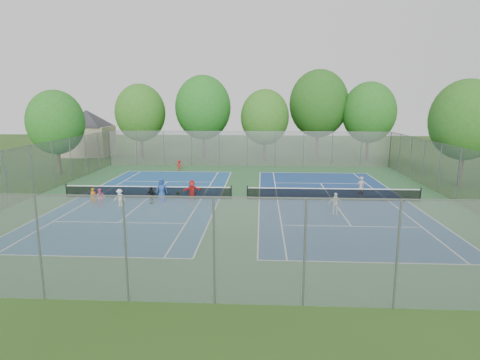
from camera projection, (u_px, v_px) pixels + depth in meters
name	position (u px, v px, depth m)	size (l,w,h in m)	color
ground	(239.00, 199.00, 30.32)	(120.00, 120.00, 0.00)	#274A17
court_pad	(239.00, 199.00, 30.32)	(32.00, 32.00, 0.01)	#2C5D33
court_left	(148.00, 198.00, 30.69)	(10.97, 23.77, 0.01)	navy
court_right	(333.00, 200.00, 29.95)	(10.97, 23.77, 0.01)	navy
net_left	(148.00, 192.00, 30.61)	(12.87, 0.10, 0.91)	black
net_right	(333.00, 195.00, 29.86)	(12.87, 0.10, 0.91)	black
fence_north	(247.00, 149.00, 45.62)	(32.00, 0.10, 4.00)	gray
fence_south	(214.00, 252.00, 14.26)	(32.00, 0.10, 4.00)	gray
fence_west	(32.00, 171.00, 30.79)	(32.00, 0.10, 4.00)	gray
fence_east	(459.00, 175.00, 29.09)	(32.00, 0.10, 4.00)	gray
house	(87.00, 125.00, 54.22)	(11.03, 11.03, 7.30)	#B7A88C
tree_nw	(140.00, 113.00, 51.51)	(6.40, 6.40, 9.58)	#443326
tree_nl	(203.00, 108.00, 51.94)	(7.20, 7.20, 10.69)	#443326
tree_nc	(265.00, 117.00, 49.77)	(6.00, 6.00, 8.85)	#443326
tree_nr	(319.00, 104.00, 52.02)	(7.60, 7.60, 11.42)	#443326
tree_ne	(369.00, 112.00, 49.95)	(6.60, 6.60, 9.77)	#443326
tree_side_w	(56.00, 122.00, 40.14)	(5.60, 5.60, 8.47)	#443326
tree_side_e	(466.00, 120.00, 34.09)	(6.00, 6.00, 9.20)	#443326
ball_crate	(163.00, 201.00, 29.35)	(0.32, 0.32, 0.28)	#1834B7
ball_hopper	(178.00, 195.00, 30.81)	(0.25, 0.25, 0.48)	#24863B
student_a	(93.00, 197.00, 28.50)	(0.45, 0.30, 1.25)	#C26712
student_b	(101.00, 198.00, 27.97)	(0.65, 0.50, 1.33)	#E95A7E
student_c	(120.00, 198.00, 28.14)	(0.81, 0.47, 1.26)	white
student_d	(151.00, 195.00, 28.84)	(0.75, 0.31, 1.28)	black
student_e	(162.00, 189.00, 29.88)	(0.81, 0.53, 1.67)	#26478E
student_f	(192.00, 191.00, 29.77)	(1.44, 0.46, 1.55)	red
child_far_baseline	(179.00, 165.00, 42.74)	(0.76, 0.44, 1.18)	maroon
instructor	(361.00, 187.00, 30.65)	(0.61, 0.40, 1.67)	#939396
teen_court_b	(335.00, 204.00, 26.09)	(0.86, 0.36, 1.46)	silver
tennis_ball_0	(179.00, 210.00, 27.30)	(0.07, 0.07, 0.07)	#A7C52D
tennis_ball_1	(92.00, 206.00, 28.17)	(0.07, 0.07, 0.07)	#CCF238
tennis_ball_2	(166.00, 203.00, 29.12)	(0.07, 0.07, 0.07)	yellow
tennis_ball_3	(154.00, 209.00, 27.35)	(0.07, 0.07, 0.07)	#CCF338
tennis_ball_4	(114.00, 201.00, 29.55)	(0.07, 0.07, 0.07)	#D0DA32
tennis_ball_5	(96.00, 224.00, 24.02)	(0.07, 0.07, 0.07)	#CBEA36
tennis_ball_6	(144.00, 202.00, 29.42)	(0.07, 0.07, 0.07)	gold
tennis_ball_7	(190.00, 206.00, 28.37)	(0.07, 0.07, 0.07)	yellow
tennis_ball_8	(64.00, 223.00, 24.32)	(0.07, 0.07, 0.07)	#E3F238
tennis_ball_9	(57.00, 222.00, 24.38)	(0.07, 0.07, 0.07)	#E0F438
tennis_ball_10	(165.00, 222.00, 24.39)	(0.07, 0.07, 0.07)	#B8DB33
tennis_ball_11	(151.00, 213.00, 26.45)	(0.07, 0.07, 0.07)	#C8EC36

